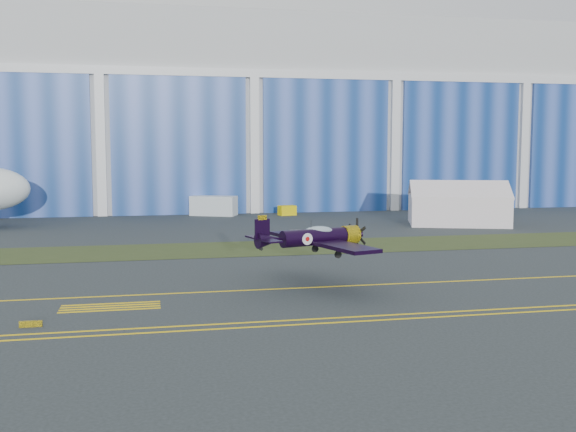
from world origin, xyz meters
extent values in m
plane|color=#303638|center=(0.00, 0.00, 0.00)|extent=(260.00, 260.00, 0.00)
cube|color=#475128|center=(0.00, 14.00, 0.02)|extent=(260.00, 10.00, 0.02)
cube|color=silver|center=(0.00, 72.00, 15.00)|extent=(220.00, 45.00, 30.00)
cube|color=navy|center=(0.00, 49.20, 10.00)|extent=(220.00, 0.60, 20.00)
cube|color=silver|center=(0.00, 49.15, 20.60)|extent=(220.00, 0.70, 1.20)
cube|color=yellow|center=(0.00, -5.00, 0.01)|extent=(200.00, 0.20, 0.02)
cube|color=yellow|center=(0.00, -14.50, 0.01)|extent=(80.00, 0.20, 0.02)
cube|color=yellow|center=(0.00, -13.50, 0.01)|extent=(80.00, 0.20, 0.02)
cube|color=yellow|center=(-22.00, -12.00, 0.17)|extent=(1.20, 0.15, 0.35)
cube|color=silver|center=(-6.37, 46.91, 1.41)|extent=(6.99, 5.09, 2.82)
cube|color=yellow|center=(4.08, 45.10, 0.70)|extent=(2.67, 1.98, 1.41)
cube|color=gray|center=(0.73, 19.07, 0.45)|extent=(2.01, 0.62, 0.90)
cube|color=gray|center=(0.33, 20.26, 0.45)|extent=(2.02, 0.66, 0.90)
camera|label=1|loc=(-15.61, -49.87, 9.69)|focal=42.00mm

